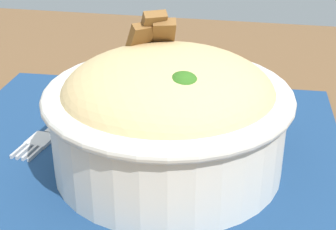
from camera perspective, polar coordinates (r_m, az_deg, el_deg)
table at (r=0.54m, az=-5.88°, el=-9.32°), size 1.27×0.90×0.75m
placemat at (r=0.49m, az=-3.15°, el=-3.63°), size 0.40×0.34×0.00m
bowl at (r=0.43m, az=-0.00°, el=0.43°), size 0.24×0.24×0.13m
fork at (r=0.52m, az=-12.84°, el=-1.55°), size 0.03×0.14×0.00m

